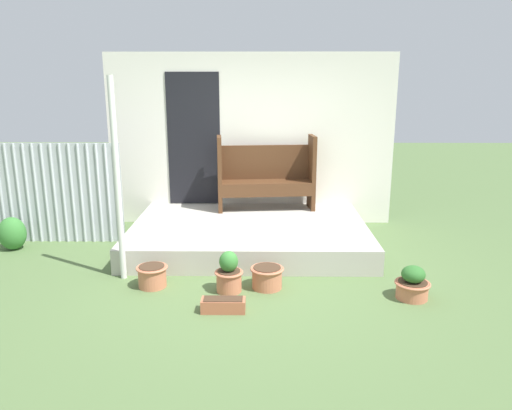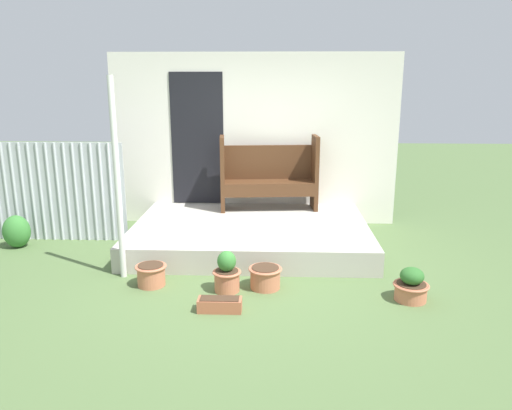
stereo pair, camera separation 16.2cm
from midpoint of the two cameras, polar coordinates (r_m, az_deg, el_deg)
ground_plane at (r=5.85m, az=-1.45°, el=-8.15°), size 24.00×24.00×0.00m
porch_slab at (r=6.83m, az=-1.45°, el=-3.38°), size 3.16×2.21×0.31m
house_wall at (r=7.69m, az=-1.49°, el=7.41°), size 4.36×0.08×2.60m
fence_corrugated at (r=7.63m, az=-25.99°, el=1.22°), size 2.84×0.05×1.38m
support_post at (r=5.70m, az=-16.36°, el=2.58°), size 0.07×0.07×2.26m
bench at (r=7.44m, az=0.51°, el=3.65°), size 1.46×0.53×1.10m
flower_pot_left at (r=5.66m, az=-12.59°, el=-7.85°), size 0.35×0.35×0.24m
flower_pot_middle at (r=5.40m, az=-3.98°, el=-7.88°), size 0.31×0.31×0.45m
flower_pot_right at (r=5.50m, az=0.42°, el=-8.18°), size 0.37×0.37×0.24m
flower_pot_far_right at (r=5.47m, az=16.64°, el=-8.68°), size 0.37×0.37×0.36m
planter_box_rect at (r=5.02m, az=-4.70°, el=-11.32°), size 0.43×0.16×0.14m
shrub_by_fence at (r=7.43m, az=-26.66°, el=-2.92°), size 0.36×0.33×0.44m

